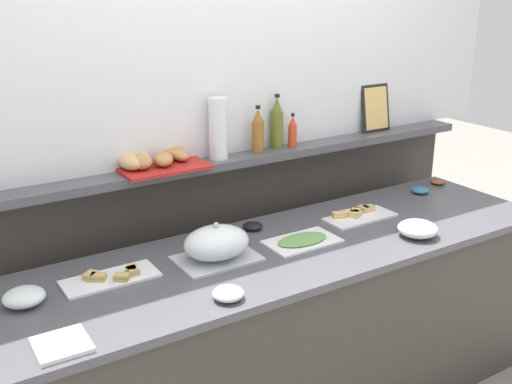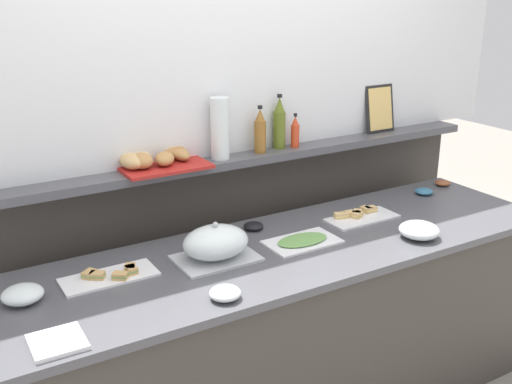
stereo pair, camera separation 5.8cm
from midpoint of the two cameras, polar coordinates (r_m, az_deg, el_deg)
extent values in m
plane|color=gray|center=(3.61, -3.09, -14.58)|extent=(12.00, 12.00, 0.00)
cube|color=#3D3833|center=(2.95, 2.64, -13.16)|extent=(2.59, 0.71, 0.85)
cube|color=#4C4C51|center=(2.74, 2.78, -5.31)|extent=(2.63, 0.75, 0.03)
cube|color=#3D3833|center=(3.29, -2.86, -6.62)|extent=(2.90, 0.08, 1.14)
cube|color=#4C4C51|center=(3.04, -2.58, 3.16)|extent=(2.90, 0.22, 0.04)
cube|color=silver|center=(2.98, -3.49, 17.05)|extent=(3.50, 0.08, 1.42)
cube|color=white|center=(2.50, -14.04, -7.83)|extent=(0.37, 0.17, 0.01)
cube|color=tan|center=(2.50, -15.78, -7.66)|extent=(0.07, 0.07, 0.01)
cube|color=#66994C|center=(2.50, -15.80, -7.50)|extent=(0.07, 0.07, 0.01)
cube|color=tan|center=(2.50, -15.82, -7.33)|extent=(0.07, 0.07, 0.01)
cube|color=tan|center=(2.46, -13.04, -7.89)|extent=(0.07, 0.07, 0.01)
cube|color=#66994C|center=(2.46, -13.06, -7.72)|extent=(0.07, 0.07, 0.01)
cube|color=tan|center=(2.45, -13.07, -7.56)|extent=(0.07, 0.07, 0.01)
cube|color=tan|center=(2.48, -15.09, -7.81)|extent=(0.07, 0.06, 0.01)
cube|color=#66994C|center=(2.48, -15.11, -7.65)|extent=(0.07, 0.06, 0.01)
cube|color=tan|center=(2.48, -15.12, -7.48)|extent=(0.07, 0.06, 0.01)
cube|color=tan|center=(2.52, -12.18, -7.21)|extent=(0.06, 0.07, 0.01)
cube|color=#66994C|center=(2.51, -12.19, -7.05)|extent=(0.06, 0.07, 0.01)
cube|color=tan|center=(2.51, -12.21, -6.88)|extent=(0.06, 0.07, 0.01)
cube|color=tan|center=(2.50, -12.06, -7.37)|extent=(0.04, 0.06, 0.01)
cube|color=#66994C|center=(2.50, -12.07, -7.20)|extent=(0.04, 0.06, 0.01)
cube|color=tan|center=(2.49, -12.08, -7.04)|extent=(0.04, 0.06, 0.01)
cube|color=silver|center=(3.07, 9.14, -2.33)|extent=(0.37, 0.16, 0.01)
cube|color=tan|center=(3.06, 7.95, -2.09)|extent=(0.06, 0.04, 0.01)
cube|color=#E5C666|center=(3.06, 7.96, -1.95)|extent=(0.06, 0.04, 0.01)
cube|color=tan|center=(3.06, 7.97, -1.81)|extent=(0.06, 0.04, 0.01)
cube|color=tan|center=(3.04, 7.13, -2.27)|extent=(0.07, 0.06, 0.01)
cube|color=#E5C666|center=(3.03, 7.14, -2.13)|extent=(0.07, 0.06, 0.01)
cube|color=tan|center=(3.03, 7.15, -1.98)|extent=(0.07, 0.06, 0.01)
cube|color=tan|center=(3.06, 8.70, -2.18)|extent=(0.07, 0.06, 0.01)
cube|color=#E5C666|center=(3.05, 8.70, -2.04)|extent=(0.07, 0.06, 0.01)
cube|color=tan|center=(3.05, 8.71, -1.90)|extent=(0.07, 0.06, 0.01)
cube|color=tan|center=(3.15, 9.89, -1.63)|extent=(0.06, 0.05, 0.01)
cube|color=#E5C666|center=(3.14, 9.90, -1.49)|extent=(0.06, 0.05, 0.01)
cube|color=tan|center=(3.14, 9.90, -1.36)|extent=(0.06, 0.05, 0.01)
cube|color=tan|center=(3.08, 8.67, -1.99)|extent=(0.07, 0.07, 0.01)
cube|color=#E5C666|center=(3.08, 8.68, -1.85)|extent=(0.07, 0.07, 0.01)
cube|color=tan|center=(3.08, 8.69, -1.72)|extent=(0.07, 0.07, 0.01)
cube|color=tan|center=(3.13, 9.48, -1.68)|extent=(0.05, 0.06, 0.01)
cube|color=#E5C666|center=(3.13, 9.49, -1.55)|extent=(0.05, 0.06, 0.01)
cube|color=tan|center=(3.13, 9.50, -1.41)|extent=(0.05, 0.06, 0.01)
cube|color=white|center=(2.76, 3.71, -4.62)|extent=(0.33, 0.20, 0.01)
ellipsoid|color=#66994C|center=(2.75, 3.72, -4.41)|extent=(0.25, 0.14, 0.01)
cube|color=#B7BABF|center=(2.59, -4.30, -6.21)|extent=(0.34, 0.24, 0.01)
ellipsoid|color=silver|center=(2.56, -4.34, -4.70)|extent=(0.28, 0.23, 0.14)
sphere|color=#B7BABF|center=(2.53, -4.38, -3.08)|extent=(0.02, 0.02, 0.02)
ellipsoid|color=silver|center=(2.28, -3.34, -9.39)|extent=(0.12, 0.12, 0.05)
ellipsoid|color=#BF4C3F|center=(2.29, -3.34, -9.58)|extent=(0.09, 0.09, 0.03)
ellipsoid|color=silver|center=(2.90, 14.27, -3.33)|extent=(0.18, 0.18, 0.07)
ellipsoid|color=white|center=(2.90, 14.25, -3.57)|extent=(0.14, 0.14, 0.04)
ellipsoid|color=silver|center=(2.40, -21.43, -9.07)|extent=(0.15, 0.15, 0.06)
ellipsoid|color=#599959|center=(2.41, -21.40, -9.30)|extent=(0.12, 0.12, 0.04)
ellipsoid|color=brown|center=(3.68, 16.14, 0.94)|extent=(0.09, 0.09, 0.03)
ellipsoid|color=teal|center=(3.49, 14.57, 0.17)|extent=(0.10, 0.10, 0.03)
ellipsoid|color=black|center=(2.89, -0.88, -3.18)|extent=(0.10, 0.10, 0.03)
cube|color=white|center=(2.12, -18.39, -13.34)|extent=(0.17, 0.17, 0.02)
cylinder|color=#8E5B23|center=(3.04, -0.36, 5.15)|extent=(0.06, 0.06, 0.16)
cone|color=#8E5B23|center=(3.02, -0.37, 7.17)|extent=(0.05, 0.05, 0.06)
cylinder|color=black|center=(3.01, -0.37, 7.90)|extent=(0.02, 0.02, 0.02)
cylinder|color=#56661E|center=(3.13, 1.41, 5.79)|extent=(0.06, 0.06, 0.19)
cone|color=#56661E|center=(3.10, 1.43, 8.13)|extent=(0.05, 0.05, 0.07)
cylinder|color=black|center=(3.09, 1.44, 8.94)|extent=(0.03, 0.03, 0.02)
cylinder|color=red|center=(3.16, 2.89, 5.23)|extent=(0.04, 0.04, 0.12)
cone|color=red|center=(3.14, 2.91, 6.65)|extent=(0.04, 0.04, 0.04)
cylinder|color=black|center=(3.13, 2.92, 7.19)|extent=(0.02, 0.02, 0.02)
cube|color=#B2231E|center=(2.83, -9.27, 2.35)|extent=(0.40, 0.26, 0.02)
ellipsoid|color=#B7844C|center=(2.90, -7.86, 3.48)|extent=(0.08, 0.16, 0.05)
ellipsoid|color=tan|center=(2.86, -11.67, 3.14)|extent=(0.16, 0.17, 0.06)
ellipsoid|color=#B7844C|center=(2.78, -11.29, 2.80)|extent=(0.11, 0.13, 0.07)
ellipsoid|color=#AD7A47|center=(2.93, -8.15, 3.72)|extent=(0.10, 0.15, 0.06)
ellipsoid|color=tan|center=(2.78, -12.17, 2.75)|extent=(0.11, 0.16, 0.07)
ellipsoid|color=#AD7A47|center=(2.92, -8.35, 3.68)|extent=(0.15, 0.12, 0.06)
ellipsoid|color=#B7844C|center=(2.81, -9.18, 3.01)|extent=(0.13, 0.15, 0.06)
cube|color=black|center=(3.55, 10.58, 7.67)|extent=(0.19, 0.06, 0.26)
cube|color=#E0B766|center=(3.54, 10.67, 7.67)|extent=(0.16, 0.04, 0.23)
cylinder|color=silver|center=(2.92, -4.10, 5.89)|extent=(0.09, 0.09, 0.30)
camera|label=1|loc=(0.03, -90.62, -0.21)|focal=43.00mm
camera|label=2|loc=(0.03, 89.38, 0.21)|focal=43.00mm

